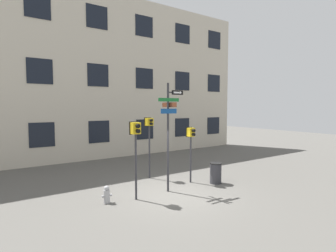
{
  "coord_description": "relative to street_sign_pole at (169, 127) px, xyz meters",
  "views": [
    {
      "loc": [
        -5.85,
        -8.32,
        3.46
      ],
      "look_at": [
        0.06,
        0.41,
        2.7
      ],
      "focal_mm": 28.0,
      "sensor_mm": 36.0,
      "label": 1
    }
  ],
  "objects": [
    {
      "name": "pedestrian_signal_left",
      "position": [
        -1.58,
        -0.12,
        -0.35
      ],
      "size": [
        0.38,
        0.4,
        2.93
      ],
      "color": "#2D2D33",
      "rests_on": "ground_plane"
    },
    {
      "name": "pedestrian_signal_across",
      "position": [
        0.32,
        2.17,
        -0.33
      ],
      "size": [
        0.4,
        0.4,
        2.96
      ],
      "color": "#2D2D33",
      "rests_on": "ground_plane"
    },
    {
      "name": "street_sign_pole",
      "position": [
        0.0,
        0.0,
        0.0
      ],
      "size": [
        1.23,
        1.0,
        4.42
      ],
      "color": "#2D2D33",
      "rests_on": "ground_plane"
    },
    {
      "name": "building_facade",
      "position": [
        -0.11,
        8.33,
        2.87
      ],
      "size": [
        24.0,
        0.64,
        11.04
      ],
      "color": "beige",
      "rests_on": "ground_plane"
    },
    {
      "name": "ground_plane",
      "position": [
        -0.11,
        -0.4,
        -2.65
      ],
      "size": [
        60.0,
        60.0,
        0.0
      ],
      "primitive_type": "plane",
      "color": "#595651"
    },
    {
      "name": "fire_hydrant",
      "position": [
        -2.62,
        0.17,
        -2.35
      ],
      "size": [
        0.38,
        0.22,
        0.64
      ],
      "color": "#A5A5A8",
      "rests_on": "ground_plane"
    },
    {
      "name": "trash_bin",
      "position": [
        2.37,
        -0.27,
        -2.18
      ],
      "size": [
        0.55,
        0.55,
        0.95
      ],
      "color": "#333338",
      "rests_on": "ground_plane"
    },
    {
      "name": "pedestrian_signal_right",
      "position": [
        1.53,
        0.48,
        -0.67
      ],
      "size": [
        0.35,
        0.4,
        2.55
      ],
      "color": "#2D2D33",
      "rests_on": "ground_plane"
    }
  ]
}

